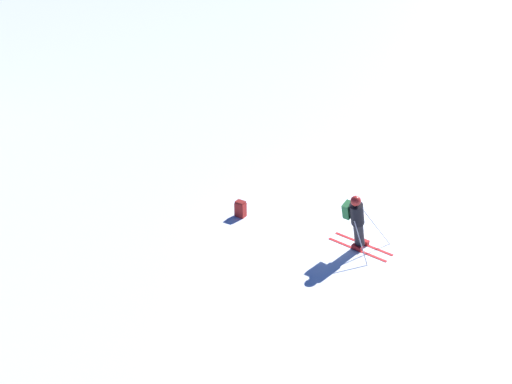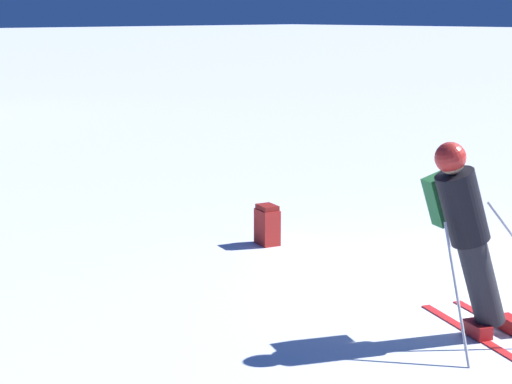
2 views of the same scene
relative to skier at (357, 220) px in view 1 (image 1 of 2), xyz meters
The scene contains 3 objects.
ground_plane 1.78m from the skier, ahead, with size 300.00×300.00×0.00m, color white.
skier is the anchor object (origin of this frame).
spare_backpack 3.62m from the skier, 74.78° to the left, with size 0.29×0.35×0.50m.
Camera 1 is at (-12.65, -0.46, 7.50)m, focal length 35.00 mm.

